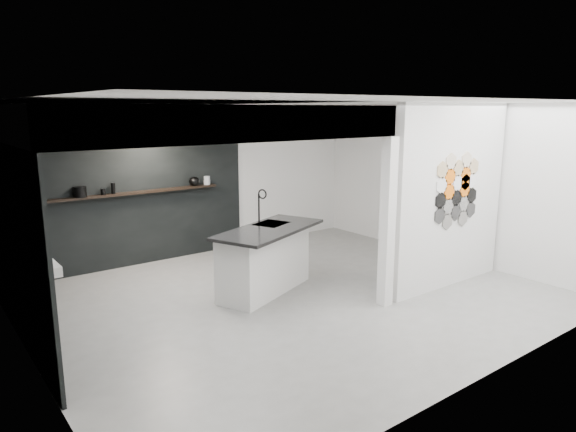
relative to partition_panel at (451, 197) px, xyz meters
The scene contains 17 objects.
floor 2.82m from the partition_panel, 155.80° to the left, with size 7.00×6.00×0.01m, color slate.
partition_panel is the anchor object (origin of this frame).
bay_clad_back 5.31m from the partition_panel, 131.60° to the left, with size 4.40×0.04×2.35m, color black.
bay_clad_left 6.04m from the partition_panel, 160.65° to the left, with size 0.04×4.00×2.35m, color black.
bulkhead 4.21m from the partition_panel, 150.43° to the left, with size 4.40×4.00×0.40m, color silver.
corner_column 1.42m from the partition_panel, behind, with size 0.16×0.16×2.35m, color silver.
fascia_beam 3.71m from the partition_panel, behind, with size 4.40×0.16×0.40m, color silver.
wall_basin 5.78m from the partition_panel, 161.77° to the left, with size 0.40×0.60×0.12m, color silver.
display_shelf 5.17m from the partition_panel, 131.55° to the left, with size 3.00×0.15×0.04m, color black.
kitchen_island 2.98m from the partition_panel, 149.26° to the left, with size 2.05×1.47×1.51m.
stockpot 5.83m from the partition_panel, 138.49° to the left, with size 0.21×0.21×0.17m, color black.
kettle 4.52m from the partition_panel, 121.14° to the left, with size 0.20×0.20×0.17m, color black.
glass_bowl 4.39m from the partition_panel, 118.23° to the left, with size 0.12×0.12×0.09m, color gray.
glass_vase 4.39m from the partition_panel, 118.23° to the left, with size 0.11×0.11×0.16m, color gray.
bottle_dark 5.44m from the partition_panel, 134.75° to the left, with size 0.07×0.07×0.18m, color black.
utensil_cup 5.56m from the partition_panel, 135.99° to the left, with size 0.08×0.08×0.10m, color black.
hex_tile_cluster 0.14m from the partition_panel, 68.73° to the right, with size 1.04×0.02×1.16m.
Camera 1 is at (-4.41, -5.61, 2.70)m, focal length 32.00 mm.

